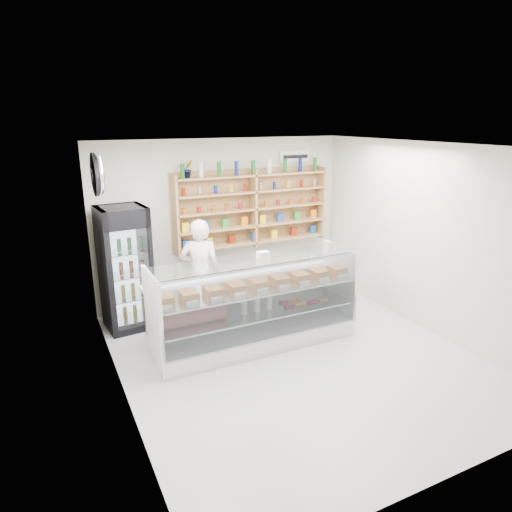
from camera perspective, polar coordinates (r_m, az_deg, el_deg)
room at (r=5.84m, az=5.24°, el=-0.33°), size 5.00×5.00×5.00m
display_counter at (r=6.58m, az=-0.17°, el=-7.97°), size 2.94×0.88×1.28m
shop_worker at (r=7.07m, az=-6.97°, el=-2.05°), size 0.73×0.62×1.68m
drinks_cooler at (r=7.14m, az=-16.00°, el=-1.50°), size 0.74×0.72×1.89m
wall_shelving at (r=8.02m, az=-0.34°, el=5.93°), size 2.84×0.28×1.33m
potted_plant at (r=7.49m, az=-8.49°, el=10.73°), size 0.19×0.17×0.29m
security_mirror at (r=6.04m, az=-19.06°, el=9.60°), size 0.15×0.50×0.50m
wall_sign at (r=8.44m, az=4.89°, el=12.29°), size 0.62×0.03×0.20m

